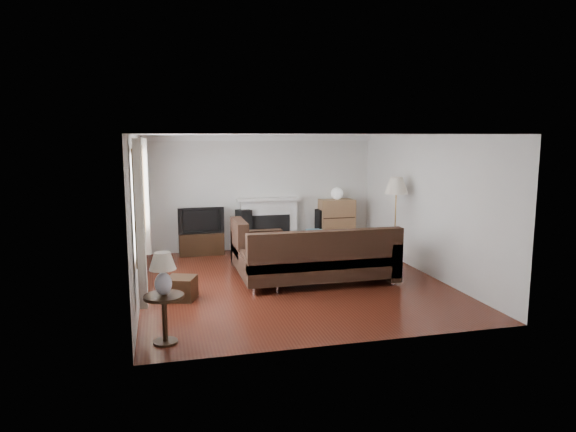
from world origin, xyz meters
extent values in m
cube|color=#4B1B10|center=(0.00, 0.00, 0.00)|extent=(5.10, 5.60, 0.04)
cube|color=white|center=(0.00, 0.00, 2.50)|extent=(5.10, 5.60, 0.04)
cube|color=silver|center=(0.00, 2.75, 1.25)|extent=(5.00, 0.04, 2.50)
cube|color=silver|center=(0.00, -2.75, 1.25)|extent=(5.00, 0.04, 2.50)
cube|color=silver|center=(-2.50, 0.00, 1.25)|extent=(0.04, 5.50, 2.50)
cube|color=silver|center=(2.50, 0.00, 1.25)|extent=(0.04, 5.50, 2.50)
cube|color=olive|center=(-2.45, -0.20, 1.55)|extent=(0.12, 2.74, 1.54)
cube|color=silver|center=(-2.40, -1.72, 1.40)|extent=(0.10, 0.35, 2.10)
cube|color=silver|center=(-2.40, 1.32, 1.40)|extent=(0.10, 0.35, 2.10)
cube|color=white|center=(0.15, 2.64, 0.57)|extent=(1.40, 0.26, 1.15)
cube|color=black|center=(-1.34, 2.50, 0.23)|extent=(0.93, 0.42, 0.47)
imported|color=black|center=(-1.34, 2.50, 0.74)|extent=(0.95, 0.13, 0.55)
cube|color=black|center=(-0.43, 2.53, 0.46)|extent=(0.35, 0.38, 0.92)
cube|color=black|center=(1.35, 2.55, 0.43)|extent=(0.27, 0.31, 0.86)
cube|color=#976C46|center=(1.69, 2.53, 0.54)|extent=(0.78, 0.37, 1.08)
sphere|color=white|center=(1.69, 2.53, 1.21)|extent=(0.27, 0.27, 0.27)
cube|color=black|center=(0.42, -0.19, 0.46)|extent=(2.83, 2.07, 0.91)
cube|color=olive|center=(0.58, 1.41, 0.21)|extent=(1.15, 0.77, 0.42)
cube|color=black|center=(-1.89, -0.52, 0.18)|extent=(0.53, 0.53, 0.35)
cube|color=#AC7C3B|center=(2.19, 0.61, 0.86)|extent=(0.56, 0.56, 1.71)
cube|color=black|center=(-2.15, -2.19, 0.30)|extent=(0.48, 0.48, 0.60)
cube|color=silver|center=(-2.15, -2.19, 0.86)|extent=(0.32, 0.32, 0.51)
camera|label=1|loc=(-2.14, -8.27, 2.47)|focal=32.00mm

